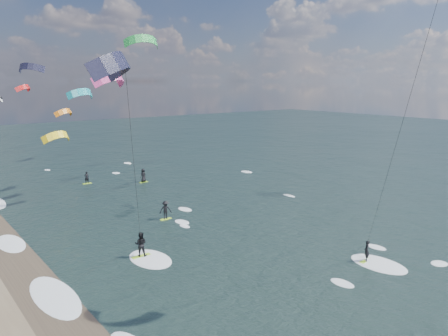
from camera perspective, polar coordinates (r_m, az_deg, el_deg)
kitesurfer_near_a at (r=25.85m, az=25.18°, el=14.23°), size 7.54×9.16×19.33m
kitesurfer_near_b at (r=25.84m, az=-11.86°, el=4.59°), size 6.96×9.43×14.65m
far_kitesurfers at (r=48.22m, az=-10.36°, el=-2.98°), size 7.06×19.26×1.77m
bg_kite_field at (r=66.35m, az=-22.85°, el=9.45°), size 13.12×69.29×11.03m
shoreline_surf at (r=28.86m, az=-19.78°, el=-15.30°), size 2.40×79.40×0.11m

